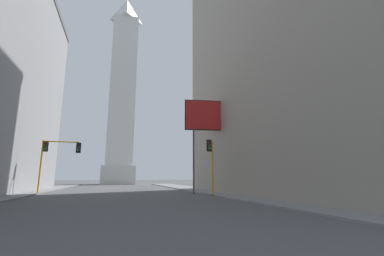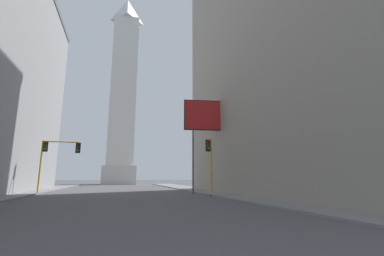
# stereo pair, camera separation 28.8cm
# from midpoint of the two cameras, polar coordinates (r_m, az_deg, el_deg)

# --- Properties ---
(sidewalk_right) EXTENTS (5.00, 90.77, 0.15)m
(sidewalk_right) POSITION_cam_midpoint_polar(r_m,az_deg,el_deg) (32.01, 7.00, -14.19)
(sidewalk_right) COLOR slate
(sidewalk_right) RESTS_ON ground_plane
(building_right) EXTENTS (28.01, 36.66, 43.98)m
(building_right) POSITION_cam_midpoint_polar(r_m,az_deg,el_deg) (40.82, 29.01, 19.99)
(building_right) COLOR gray
(building_right) RESTS_ON ground_plane
(obelisk) EXTENTS (9.25, 9.25, 59.38)m
(obelisk) POSITION_cam_midpoint_polar(r_m,az_deg,el_deg) (82.22, -14.91, 8.26)
(obelisk) COLOR silver
(obelisk) RESTS_ON ground_plane
(traffic_light_mid_left) EXTENTS (4.47, 0.50, 6.37)m
(traffic_light_mid_left) POSITION_cam_midpoint_polar(r_m,az_deg,el_deg) (35.57, -28.05, -4.99)
(traffic_light_mid_left) COLOR orange
(traffic_light_mid_left) RESTS_ON ground_plane
(traffic_light_mid_right) EXTENTS (0.77, 0.51, 6.12)m
(traffic_light_mid_right) POSITION_cam_midpoint_polar(r_m,az_deg,el_deg) (28.31, 4.33, -6.67)
(traffic_light_mid_right) COLOR orange
(traffic_light_mid_right) RESTS_ON ground_plane
(billboard_sign) EXTENTS (6.93, 1.33, 11.65)m
(billboard_sign) POSITION_cam_midpoint_polar(r_m,az_deg,el_deg) (32.68, 4.60, 2.29)
(billboard_sign) COLOR #3F3F42
(billboard_sign) RESTS_ON ground_plane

